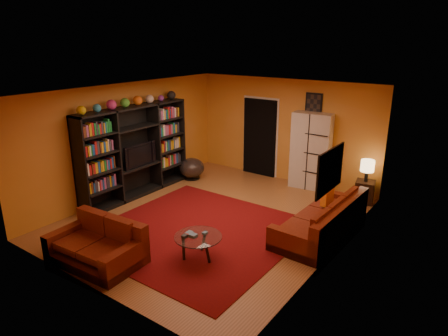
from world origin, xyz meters
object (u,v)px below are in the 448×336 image
Objects in this scene: tv at (137,155)px; loveseat at (100,245)px; entertainment_unit at (135,152)px; side_table at (364,192)px; table_lamp at (367,166)px; storage_cabinet at (311,151)px; sofa at (325,221)px; bowl_chair at (192,168)px; coffee_table at (198,239)px.

loveseat is (1.66, -2.43, -0.70)m from tv.
side_table is at bearing 30.27° from entertainment_unit.
table_lamp is (4.52, 2.64, -0.20)m from entertainment_unit.
storage_cabinet is 1.58m from side_table.
sofa is 4.20m from bowl_chair.
side_table is at bearing 88.78° from sofa.
coffee_table is 4.34m from side_table.
loveseat is 0.85× the size of storage_cabinet.
side_table is (4.19, 1.05, -0.04)m from bowl_chair.
loveseat is at bearing -119.12° from side_table.
coffee_table is 4.03m from bowl_chair.
entertainment_unit is 3.75× the size of coffee_table.
table_lamp is at bearing 30.27° from entertainment_unit.
entertainment_unit is at bearing 110.88° from tv.
bowl_chair is (-2.78, -1.21, -0.64)m from storage_cabinet.
sofa is 3.53× the size of bowl_chair.
table_lamp reaches higher than bowl_chair.
sofa is at bearing 55.11° from coffee_table.
entertainment_unit is 3.25× the size of tv.
coffee_table is 0.43× the size of storage_cabinet.
table_lamp reaches higher than loveseat.
sofa is 1.27× the size of storage_cabinet.
tv is 0.39× the size of sofa.
tv is at bearing -143.58° from storage_cabinet.
coffee_table is at bearing -115.93° from tv.
bowl_chair is at bearing -165.94° from table_lamp.
table_lamp is (4.47, 2.62, -0.14)m from tv.
storage_cabinet is at bearing 88.56° from coffee_table.
side_table is 1.01× the size of table_lamp.
loveseat is at bearing -119.12° from table_lamp.
side_table is (0.11, 2.04, -0.03)m from sofa.
bowl_chair reaches higher than coffee_table.
table_lamp is at bearing 88.78° from sofa.
loveseat is 1.64m from coffee_table.
bowl_chair is 1.36× the size of table_lamp.
tv is at bearing 154.07° from coffee_table.
sofa is 4.80× the size of table_lamp.
storage_cabinet is at bearing 23.49° from bowl_chair.
side_table is at bearing -12.23° from storage_cabinet.
bowl_chair is at bearing -162.33° from storage_cabinet.
tv is 4.14m from storage_cabinet.
side_table is at bearing 14.06° from bowl_chair.
tv is at bearing -100.19° from bowl_chair.
entertainment_unit reaches higher than sofa.
loveseat is (1.71, -2.42, -0.77)m from entertainment_unit.
entertainment_unit reaches higher than loveseat.
sofa is 2.64m from storage_cabinet.
tv is 1.38× the size of bowl_chair.
entertainment_unit is 5.24m from table_lamp.
side_table is (1.52, 4.06, -0.11)m from coffee_table.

